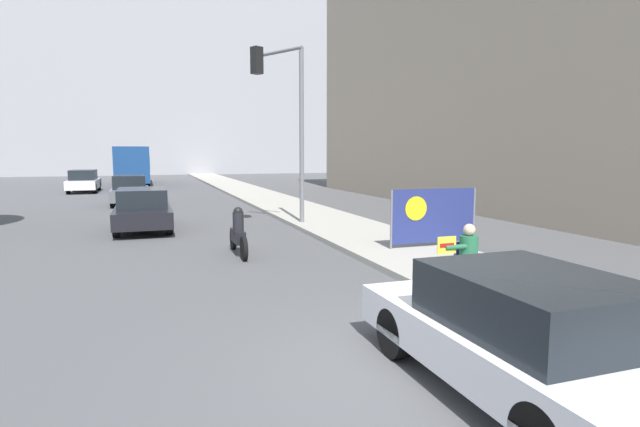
% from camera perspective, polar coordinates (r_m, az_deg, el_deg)
% --- Properties ---
extents(ground_plane, '(160.00, 160.00, 0.00)m').
position_cam_1_polar(ground_plane, '(6.34, 10.50, -17.48)').
color(ground_plane, '#4F4F51').
extents(sidewalk_curb, '(3.07, 90.00, 0.15)m').
position_cam_1_polar(sidewalk_curb, '(21.13, -1.56, 0.01)').
color(sidewalk_curb, '#A8A399').
rests_on(sidewalk_curb, ground_plane).
extents(building_backdrop_far, '(52.00, 12.00, 39.99)m').
position_cam_1_polar(building_backdrop_far, '(71.58, -19.11, 20.58)').
color(building_backdrop_far, '#99999E').
rests_on(building_backdrop_far, ground_plane).
extents(building_backdrop_right, '(10.00, 32.00, 14.87)m').
position_cam_1_polar(building_backdrop_right, '(27.42, 23.49, 16.48)').
color(building_backdrop_right, gray).
rests_on(building_backdrop_right, ground_plane).
extents(seated_protester, '(0.92, 0.77, 1.17)m').
position_cam_1_polar(seated_protester, '(9.58, 16.80, -4.48)').
color(seated_protester, '#474C56').
rests_on(seated_protester, sidewalk_curb).
extents(protest_banner, '(2.58, 0.06, 1.53)m').
position_cam_1_polar(protest_banner, '(13.54, 12.84, -0.25)').
color(protest_banner, slate).
rests_on(protest_banner, sidewalk_curb).
extents(traffic_light_pole, '(2.06, 1.83, 6.11)m').
position_cam_1_polar(traffic_light_pole, '(17.39, -3.83, 12.09)').
color(traffic_light_pole, slate).
rests_on(traffic_light_pole, sidewalk_curb).
extents(parked_car_curbside, '(1.86, 4.13, 1.36)m').
position_cam_1_polar(parked_car_curbside, '(5.92, 22.12, -12.52)').
color(parked_car_curbside, silver).
rests_on(parked_car_curbside, ground_plane).
extents(car_on_road_nearest, '(1.80, 4.32, 1.43)m').
position_cam_1_polar(car_on_road_nearest, '(17.97, -19.59, 0.45)').
color(car_on_road_nearest, black).
rests_on(car_on_road_nearest, ground_plane).
extents(car_on_road_midblock, '(1.77, 4.17, 1.51)m').
position_cam_1_polar(car_on_road_midblock, '(27.21, -20.89, 2.51)').
color(car_on_road_midblock, '#565B60').
rests_on(car_on_road_midblock, ground_plane).
extents(car_on_road_distant, '(1.81, 4.72, 1.51)m').
position_cam_1_polar(car_on_road_distant, '(37.28, -25.39, 3.37)').
color(car_on_road_distant, white).
rests_on(car_on_road_distant, ground_plane).
extents(city_bus_on_road, '(2.48, 11.76, 3.10)m').
position_cam_1_polar(city_bus_on_road, '(43.83, -20.55, 5.38)').
color(city_bus_on_road, navy).
rests_on(city_bus_on_road, ground_plane).
extents(motorcycle_on_road, '(0.28, 2.19, 1.25)m').
position_cam_1_polar(motorcycle_on_road, '(13.01, -9.33, -2.35)').
color(motorcycle_on_road, black).
rests_on(motorcycle_on_road, ground_plane).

